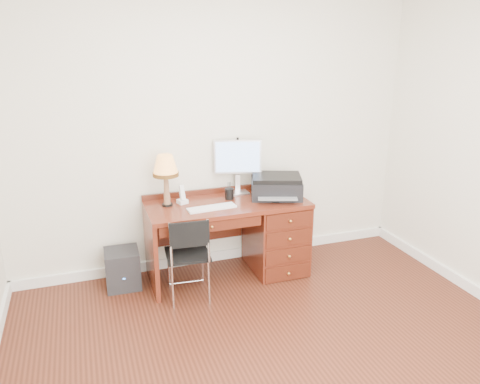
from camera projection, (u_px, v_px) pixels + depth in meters
name	position (u px, v px, depth m)	size (l,w,h in m)	color
ground	(287.00, 362.00, 3.34)	(4.00, 4.00, 0.00)	#39170D
room_shell	(256.00, 310.00, 3.89)	(4.00, 4.00, 4.00)	silver
desk	(259.00, 231.00, 4.57)	(1.50, 0.67, 0.75)	maroon
monitor	(237.00, 160.00, 4.54)	(0.46, 0.21, 0.53)	silver
keyboard	(212.00, 208.00, 4.20)	(0.44, 0.13, 0.02)	white
mouse_pad	(275.00, 198.00, 4.44)	(0.20, 0.20, 0.04)	black
printer	(276.00, 186.00, 4.49)	(0.58, 0.51, 0.21)	black
leg_lamp	(165.00, 169.00, 4.17)	(0.23, 0.23, 0.48)	black
phone	(182.00, 198.00, 4.32)	(0.11, 0.11, 0.18)	white
pen_cup	(229.00, 194.00, 4.44)	(0.08, 0.08, 0.10)	black
chair	(189.00, 251.00, 4.01)	(0.40, 0.40, 0.78)	black
equipment_box	(123.00, 269.00, 4.33)	(0.31, 0.31, 0.36)	black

